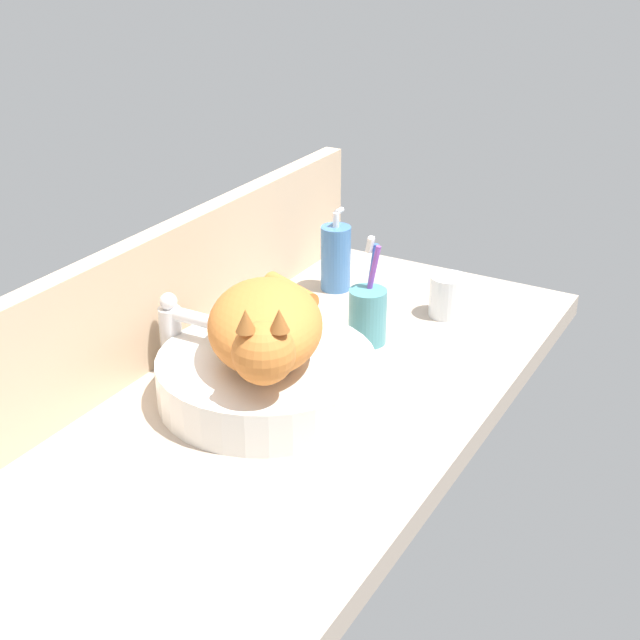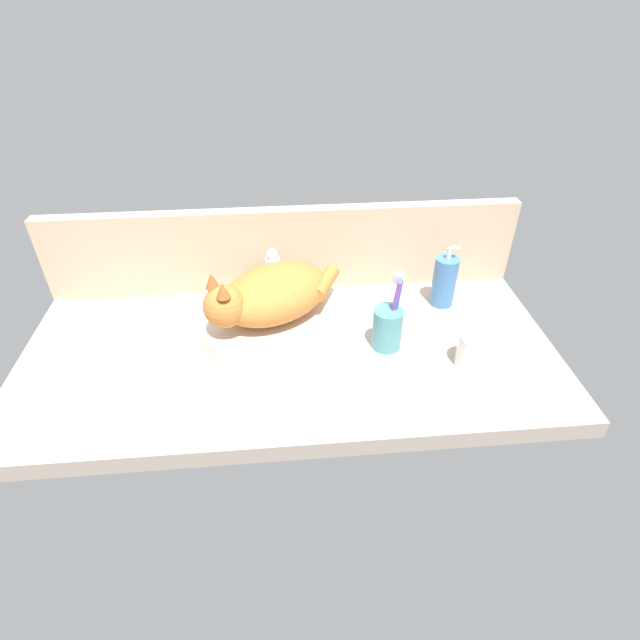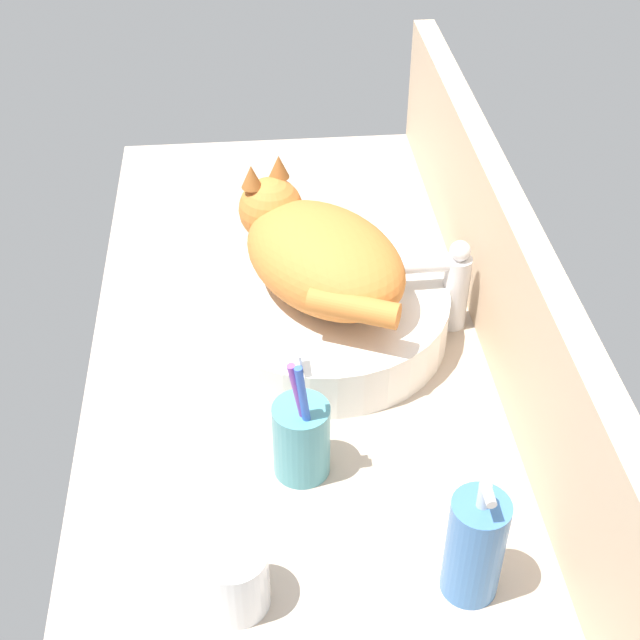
{
  "view_description": "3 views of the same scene",
  "coord_description": "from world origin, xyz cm",
  "px_view_note": "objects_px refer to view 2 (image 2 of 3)",
  "views": [
    {
      "loc": [
        -100.91,
        -61.91,
        70.04
      ],
      "look_at": [
        3.41,
        -2.36,
        11.95
      ],
      "focal_mm": 50.0,
      "sensor_mm": 36.0,
      "label": 1
    },
    {
      "loc": [
        -1.11,
        -86.64,
        70.72
      ],
      "look_at": [
        6.67,
        -1.33,
        8.13
      ],
      "focal_mm": 28.0,
      "sensor_mm": 36.0,
      "label": 2
    },
    {
      "loc": [
        90.31,
        -5.56,
        78.18
      ],
      "look_at": [
        5.1,
        2.23,
        8.59
      ],
      "focal_mm": 50.0,
      "sensor_mm": 36.0,
      "label": 3
    }
  ],
  "objects_px": {
    "sink_basin": "(277,326)",
    "cat": "(270,294)",
    "faucet": "(273,274)",
    "soap_dispenser": "(444,281)",
    "toothbrush_cup": "(388,327)",
    "water_glass": "(473,352)"
  },
  "relations": [
    {
      "from": "soap_dispenser",
      "to": "cat",
      "type": "bearing_deg",
      "value": -164.72
    },
    {
      "from": "faucet",
      "to": "toothbrush_cup",
      "type": "height_order",
      "value": "toothbrush_cup"
    },
    {
      "from": "cat",
      "to": "soap_dispenser",
      "type": "relative_size",
      "value": 1.89
    },
    {
      "from": "toothbrush_cup",
      "to": "water_glass",
      "type": "relative_size",
      "value": 2.46
    },
    {
      "from": "sink_basin",
      "to": "toothbrush_cup",
      "type": "relative_size",
      "value": 1.78
    },
    {
      "from": "cat",
      "to": "toothbrush_cup",
      "type": "distance_m",
      "value": 0.27
    },
    {
      "from": "faucet",
      "to": "toothbrush_cup",
      "type": "distance_m",
      "value": 0.33
    },
    {
      "from": "toothbrush_cup",
      "to": "water_glass",
      "type": "xyz_separation_m",
      "value": [
        0.17,
        -0.08,
        -0.02
      ]
    },
    {
      "from": "cat",
      "to": "water_glass",
      "type": "height_order",
      "value": "cat"
    },
    {
      "from": "cat",
      "to": "toothbrush_cup",
      "type": "relative_size",
      "value": 1.62
    },
    {
      "from": "soap_dispenser",
      "to": "toothbrush_cup",
      "type": "relative_size",
      "value": 0.86
    },
    {
      "from": "faucet",
      "to": "water_glass",
      "type": "distance_m",
      "value": 0.51
    },
    {
      "from": "sink_basin",
      "to": "cat",
      "type": "distance_m",
      "value": 0.09
    },
    {
      "from": "faucet",
      "to": "soap_dispenser",
      "type": "bearing_deg",
      "value": -7.99
    },
    {
      "from": "sink_basin",
      "to": "faucet",
      "type": "distance_m",
      "value": 0.17
    },
    {
      "from": "sink_basin",
      "to": "water_glass",
      "type": "xyz_separation_m",
      "value": [
        0.41,
        -0.13,
        -0.0
      ]
    },
    {
      "from": "sink_basin",
      "to": "toothbrush_cup",
      "type": "distance_m",
      "value": 0.25
    },
    {
      "from": "toothbrush_cup",
      "to": "water_glass",
      "type": "distance_m",
      "value": 0.19
    },
    {
      "from": "sink_basin",
      "to": "cat",
      "type": "height_order",
      "value": "cat"
    },
    {
      "from": "soap_dispenser",
      "to": "faucet",
      "type": "bearing_deg",
      "value": 172.01
    },
    {
      "from": "sink_basin",
      "to": "soap_dispenser",
      "type": "xyz_separation_m",
      "value": [
        0.41,
        0.11,
        0.03
      ]
    },
    {
      "from": "faucet",
      "to": "toothbrush_cup",
      "type": "xyz_separation_m",
      "value": [
        0.24,
        -0.21,
        -0.02
      ]
    }
  ]
}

